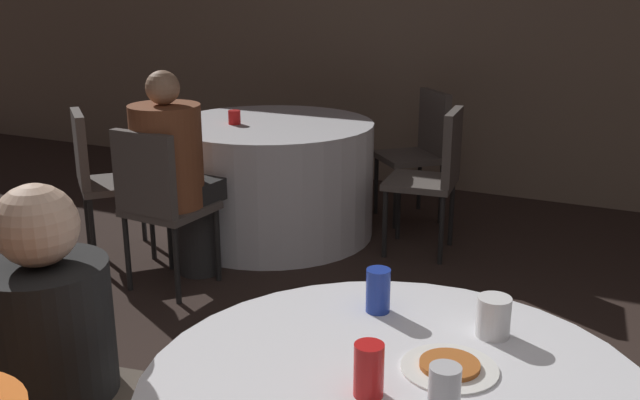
{
  "coord_description": "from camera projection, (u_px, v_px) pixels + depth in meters",
  "views": [
    {
      "loc": [
        0.3,
        -1.32,
        1.6
      ],
      "look_at": [
        -0.77,
        0.9,
        0.84
      ],
      "focal_mm": 40.0,
      "sensor_mm": 36.0,
      "label": 1
    }
  ],
  "objects": [
    {
      "name": "cup_far",
      "position": [
        234.0,
        117.0,
        4.46
      ],
      "size": [
        0.08,
        0.08,
        0.09
      ],
      "color": "red",
      "rests_on": "table_far"
    },
    {
      "name": "pizza_plate_near",
      "position": [
        450.0,
        367.0,
        1.64
      ],
      "size": [
        0.23,
        0.23,
        0.02
      ],
      "color": "white",
      "rests_on": "table_near"
    },
    {
      "name": "table_far",
      "position": [
        271.0,
        179.0,
        4.63
      ],
      "size": [
        1.32,
        1.32,
        0.74
      ],
      "color": "silver",
      "rests_on": "ground_plane"
    },
    {
      "name": "soda_can_red",
      "position": [
        369.0,
        370.0,
        1.53
      ],
      "size": [
        0.07,
        0.07,
        0.12
      ],
      "color": "red",
      "rests_on": "table_near"
    },
    {
      "name": "chair_far_southwest",
      "position": [
        99.0,
        170.0,
        4.19
      ],
      "size": [
        0.56,
        0.56,
        0.89
      ],
      "rotation": [
        0.0,
        0.0,
        -0.73
      ],
      "color": "#59514C",
      "rests_on": "ground_plane"
    },
    {
      "name": "person_floral_shirt",
      "position": [
        176.0,
        176.0,
        3.8
      ],
      "size": [
        0.38,
        0.53,
        1.17
      ],
      "rotation": [
        0.0,
        0.0,
        -0.07
      ],
      "color": "#282828",
      "rests_on": "ground_plane"
    },
    {
      "name": "person_black_shirt",
      "position": [
        81.0,
        394.0,
        1.85
      ],
      "size": [
        0.5,
        0.36,
        1.14
      ],
      "rotation": [
        0.0,
        0.0,
        -1.41
      ],
      "color": "#4C4238",
      "rests_on": "ground_plane"
    },
    {
      "name": "chair_far_northeast",
      "position": [
        422.0,
        143.0,
        4.9
      ],
      "size": [
        0.57,
        0.57,
        0.89
      ],
      "rotation": [
        0.0,
        0.0,
        -3.95
      ],
      "color": "#59514C",
      "rests_on": "ground_plane"
    },
    {
      "name": "soda_can_blue",
      "position": [
        378.0,
        290.0,
        1.92
      ],
      "size": [
        0.07,
        0.07,
        0.12
      ],
      "color": "#1E38A5",
      "rests_on": "table_near"
    },
    {
      "name": "chair_near_west",
      "position": [
        29.0,
        397.0,
        1.91
      ],
      "size": [
        0.46,
        0.46,
        0.89
      ],
      "rotation": [
        0.0,
        0.0,
        -1.41
      ],
      "color": "#59514C",
      "rests_on": "ground_plane"
    },
    {
      "name": "chair_far_east",
      "position": [
        436.0,
        168.0,
        4.24
      ],
      "size": [
        0.44,
        0.44,
        0.89
      ],
      "rotation": [
        0.0,
        0.0,
        -4.61
      ],
      "color": "#59514C",
      "rests_on": "ground_plane"
    },
    {
      "name": "soda_can_silver",
      "position": [
        444.0,
        394.0,
        1.44
      ],
      "size": [
        0.07,
        0.07,
        0.12
      ],
      "color": "silver",
      "rests_on": "table_near"
    },
    {
      "name": "chair_far_south",
      "position": [
        158.0,
        196.0,
        3.69
      ],
      "size": [
        0.43,
        0.43,
        0.89
      ],
      "rotation": [
        0.0,
        0.0,
        -0.07
      ],
      "color": "#59514C",
      "rests_on": "ground_plane"
    },
    {
      "name": "cup_near",
      "position": [
        493.0,
        317.0,
        1.79
      ],
      "size": [
        0.09,
        0.09,
        0.1
      ],
      "color": "white",
      "rests_on": "table_near"
    },
    {
      "name": "wall_back",
      "position": [
        623.0,
        12.0,
        4.88
      ],
      "size": [
        16.0,
        0.06,
        2.8
      ],
      "color": "gray",
      "rests_on": "ground_plane"
    }
  ]
}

